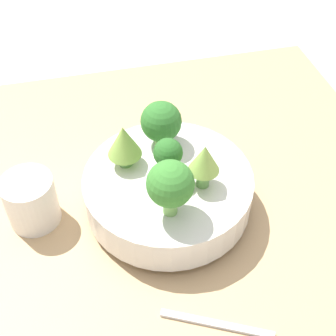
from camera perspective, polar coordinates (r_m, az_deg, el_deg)
The scene contains 10 objects.
ground_plane at distance 0.85m, azimuth -2.11°, elevation -6.61°, with size 6.00×6.00×0.00m, color beige.
table at distance 0.83m, azimuth -2.15°, elevation -5.74°, with size 0.95×0.87×0.04m.
bowl at distance 0.78m, azimuth 0.00°, elevation -2.71°, with size 0.28×0.28×0.08m.
broccoli_floret_back at distance 0.79m, azimuth -0.84°, elevation 5.62°, with size 0.07×0.07×0.08m.
romanesco_piece_far at distance 0.75m, azimuth -5.40°, elevation 3.17°, with size 0.06×0.06×0.08m.
broccoli_floret_front at distance 0.67m, azimuth 0.29°, elevation -2.07°, with size 0.07×0.07×0.10m.
romanesco_piece_near at distance 0.71m, azimuth 4.45°, elevation 0.92°, with size 0.05×0.05×0.08m.
broccoli_floret_center at distance 0.73m, azimuth 0.00°, elevation 1.39°, with size 0.05×0.05×0.08m.
cup at distance 0.80m, azimuth -16.37°, elevation -3.85°, with size 0.09×0.09×0.09m.
fork at distance 0.70m, azimuth 5.97°, elevation -18.39°, with size 0.15×0.08×0.01m.
Camera 1 is at (-0.09, -0.51, 0.67)m, focal length 50.00 mm.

